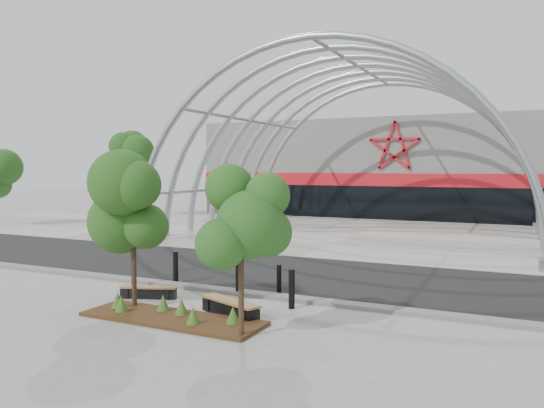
% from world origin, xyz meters
% --- Properties ---
extents(ground, '(140.00, 140.00, 0.00)m').
position_xyz_m(ground, '(0.00, 0.00, 0.00)').
color(ground, gray).
rests_on(ground, ground).
extents(road, '(140.00, 7.00, 0.02)m').
position_xyz_m(road, '(0.00, 3.50, 0.01)').
color(road, black).
rests_on(road, ground).
extents(forecourt, '(60.00, 17.00, 0.04)m').
position_xyz_m(forecourt, '(0.00, 15.50, 0.02)').
color(forecourt, gray).
rests_on(forecourt, ground).
extents(kerb, '(60.00, 0.50, 0.12)m').
position_xyz_m(kerb, '(0.00, -0.25, 0.06)').
color(kerb, slate).
rests_on(kerb, ground).
extents(arena_building, '(34.00, 15.24, 8.00)m').
position_xyz_m(arena_building, '(0.00, 33.45, 3.99)').
color(arena_building, slate).
rests_on(arena_building, ground).
extents(vault_canopy, '(20.80, 15.80, 20.36)m').
position_xyz_m(vault_canopy, '(0.00, 15.50, 0.02)').
color(vault_canopy, '#A2A9AE').
rests_on(vault_canopy, ground).
extents(planting_bed, '(5.09, 1.63, 0.54)m').
position_xyz_m(planting_bed, '(0.59, -3.54, 0.13)').
color(planting_bed, '#36210F').
rests_on(planting_bed, ground).
extents(street_tree_0, '(1.85, 1.85, 4.23)m').
position_xyz_m(street_tree_0, '(-1.00, -3.08, 3.04)').
color(street_tree_0, black).
rests_on(street_tree_0, ground).
extents(street_tree_1, '(1.71, 1.71, 4.05)m').
position_xyz_m(street_tree_1, '(3.02, -4.08, 2.91)').
color(street_tree_1, '#312314').
rests_on(street_tree_1, ground).
extents(bench_0, '(1.79, 0.94, 0.37)m').
position_xyz_m(bench_0, '(-1.43, -1.91, 0.18)').
color(bench_0, black).
rests_on(bench_0, ground).
extents(bench_1, '(2.10, 1.17, 0.44)m').
position_xyz_m(bench_1, '(1.83, -2.54, 0.21)').
color(bench_1, black).
rests_on(bench_1, ground).
extents(bollard_0, '(0.17, 0.17, 1.09)m').
position_xyz_m(bollard_0, '(-2.74, -1.03, 0.54)').
color(bollard_0, black).
rests_on(bollard_0, ground).
extents(bollard_1, '(0.18, 0.18, 1.12)m').
position_xyz_m(bollard_1, '(-1.90, 0.16, 0.56)').
color(bollard_1, black).
rests_on(bollard_1, ground).
extents(bollard_2, '(0.16, 0.16, 1.00)m').
position_xyz_m(bollard_2, '(0.85, -0.33, 0.50)').
color(bollard_2, black).
rests_on(bollard_2, ground).
extents(bollard_3, '(0.15, 0.15, 0.94)m').
position_xyz_m(bollard_3, '(1.98, 0.35, 0.47)').
color(bollard_3, black).
rests_on(bollard_3, ground).
extents(bollard_4, '(0.18, 0.18, 1.13)m').
position_xyz_m(bollard_4, '(3.05, -1.12, 0.57)').
color(bollard_4, black).
rests_on(bollard_4, ground).
extents(bg_tree_0, '(3.00, 3.00, 6.45)m').
position_xyz_m(bg_tree_0, '(-20.00, 20.00, 4.64)').
color(bg_tree_0, black).
rests_on(bg_tree_0, ground).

